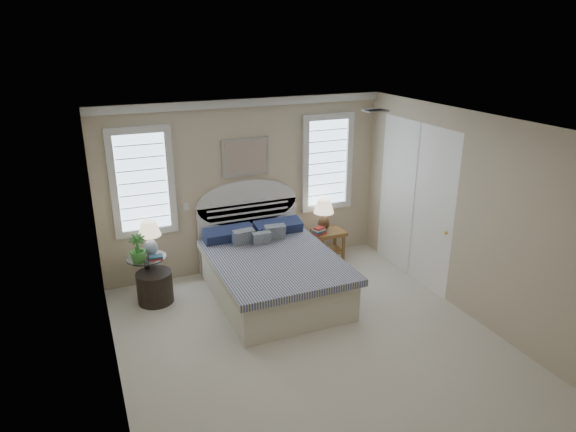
{
  "coord_description": "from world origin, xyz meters",
  "views": [
    {
      "loc": [
        -2.38,
        -4.81,
        3.64
      ],
      "look_at": [
        0.08,
        1.0,
        1.35
      ],
      "focal_mm": 32.0,
      "sensor_mm": 36.0,
      "label": 1
    }
  ],
  "objects_px": {
    "floor_pot": "(155,287)",
    "lamp_left": "(150,234)",
    "side_table_left": "(148,272)",
    "nightstand_right": "(329,239)",
    "bed": "(271,269)",
    "lamp_right": "(324,212)"
  },
  "relations": [
    {
      "from": "bed",
      "to": "floor_pot",
      "type": "distance_m",
      "value": 1.65
    },
    {
      "from": "side_table_left",
      "to": "lamp_left",
      "type": "xyz_separation_m",
      "value": [
        0.08,
        0.04,
        0.56
      ]
    },
    {
      "from": "bed",
      "to": "lamp_left",
      "type": "xyz_separation_m",
      "value": [
        -1.57,
        0.63,
        0.56
      ]
    },
    {
      "from": "lamp_right",
      "to": "nightstand_right",
      "type": "bearing_deg",
      "value": -41.61
    },
    {
      "from": "side_table_left",
      "to": "nightstand_right",
      "type": "distance_m",
      "value": 2.95
    },
    {
      "from": "side_table_left",
      "to": "nightstand_right",
      "type": "xyz_separation_m",
      "value": [
        2.95,
        0.1,
        -0.0
      ]
    },
    {
      "from": "side_table_left",
      "to": "nightstand_right",
      "type": "relative_size",
      "value": 1.19
    },
    {
      "from": "bed",
      "to": "nightstand_right",
      "type": "distance_m",
      "value": 1.47
    },
    {
      "from": "nightstand_right",
      "to": "lamp_right",
      "type": "distance_m",
      "value": 0.48
    },
    {
      "from": "lamp_left",
      "to": "floor_pot",
      "type": "bearing_deg",
      "value": -96.51
    },
    {
      "from": "side_table_left",
      "to": "floor_pot",
      "type": "height_order",
      "value": "side_table_left"
    },
    {
      "from": "nightstand_right",
      "to": "floor_pot",
      "type": "height_order",
      "value": "nightstand_right"
    },
    {
      "from": "bed",
      "to": "lamp_left",
      "type": "height_order",
      "value": "bed"
    },
    {
      "from": "lamp_left",
      "to": "lamp_right",
      "type": "relative_size",
      "value": 0.96
    },
    {
      "from": "side_table_left",
      "to": "floor_pot",
      "type": "bearing_deg",
      "value": -72.68
    },
    {
      "from": "nightstand_right",
      "to": "lamp_left",
      "type": "height_order",
      "value": "lamp_left"
    },
    {
      "from": "side_table_left",
      "to": "lamp_left",
      "type": "distance_m",
      "value": 0.57
    },
    {
      "from": "bed",
      "to": "side_table_left",
      "type": "height_order",
      "value": "bed"
    },
    {
      "from": "side_table_left",
      "to": "lamp_right",
      "type": "distance_m",
      "value": 2.92
    },
    {
      "from": "floor_pot",
      "to": "lamp_left",
      "type": "bearing_deg",
      "value": 83.49
    },
    {
      "from": "floor_pot",
      "to": "lamp_right",
      "type": "height_order",
      "value": "lamp_right"
    },
    {
      "from": "floor_pot",
      "to": "lamp_right",
      "type": "bearing_deg",
      "value": 7.0
    }
  ]
}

